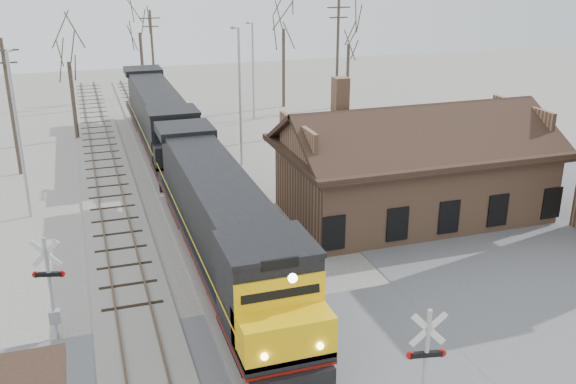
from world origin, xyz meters
name	(u,v)px	position (x,y,z in m)	size (l,w,h in m)	color
ground	(275,369)	(0.00, 0.00, 0.00)	(140.00, 140.00, 0.00)	#A7A297
road	(275,369)	(0.00, 0.00, 0.01)	(60.00, 9.00, 0.03)	#5A5A5F
track_main	(198,218)	(0.00, 15.00, 0.07)	(3.40, 90.00, 0.24)	#A7A297
track_siding	(117,228)	(-4.50, 15.00, 0.07)	(3.40, 90.00, 0.24)	#A7A297
depot	(413,174)	(11.99, 12.00, 2.41)	(15.20, 9.31, 7.90)	#996C4F
locomotive_lead	(223,223)	(0.00, 8.07, 2.51)	(3.21, 21.52, 4.78)	black
locomotive_trailing	(159,118)	(0.00, 29.86, 2.51)	(3.21, 21.52, 4.52)	black
crossbuck_near	(424,377)	(3.39, -4.49, 2.03)	(1.24, 0.33, 4.36)	#A5A8AD
crossbuck_far	(51,293)	(-7.53, 4.63, 2.01)	(1.21, 0.39, 4.33)	#A5A8AD
streetlight_a	(18,127)	(-9.07, 18.51, 5.26)	(0.25, 2.04, 9.43)	#A5A8AD
streetlight_b	(239,91)	(4.94, 24.15, 5.37)	(0.25, 2.04, 9.65)	#A5A8AD
streetlight_c	(253,65)	(9.57, 37.57, 4.84)	(0.25, 2.04, 8.61)	#A5A8AD
utility_pole_a	(11,105)	(-10.06, 26.84, 4.82)	(2.00, 0.24, 9.21)	#382D23
utility_pole_b	(153,54)	(1.90, 47.70, 4.79)	(2.00, 0.24, 9.15)	#382D23
utility_pole_c	(337,63)	(15.25, 31.37, 5.73)	(2.00, 0.24, 10.99)	#382D23
tree_b	(67,49)	(-6.13, 35.11, 7.30)	(4.19, 4.19, 10.26)	#382D23
tree_c	(139,22)	(1.06, 50.49, 7.77)	(4.45, 4.45, 10.91)	#382D23
tree_d	(283,15)	(13.71, 41.25, 8.83)	(5.06, 5.06, 12.39)	#382D23
tree_e	(349,33)	(19.79, 39.49, 7.12)	(4.08, 4.08, 10.00)	#382D23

